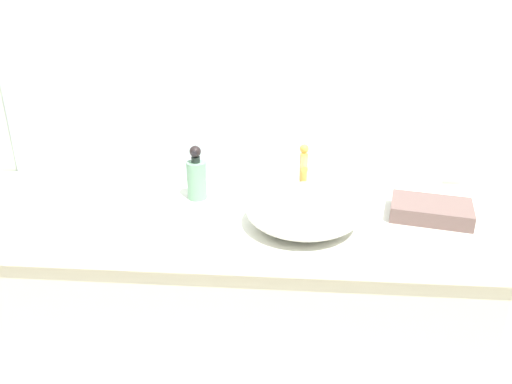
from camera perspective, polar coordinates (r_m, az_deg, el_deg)
bathroom_wall_rear at (r=1.72m, az=-2.30°, el=14.40°), size 6.00×0.06×2.60m
vanity_counter at (r=1.78m, az=-4.60°, el=-15.44°), size 1.66×0.56×0.91m
sink_basin at (r=1.44m, az=5.43°, el=-1.98°), size 0.33×0.34×0.10m
faucet at (r=1.58m, az=5.44°, el=2.69°), size 0.03×0.14×0.17m
soap_dispenser at (r=1.61m, az=-6.78°, el=1.69°), size 0.06×0.06×0.18m
folded_hand_towel at (r=1.58m, az=19.28°, el=-1.97°), size 0.26×0.20×0.05m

